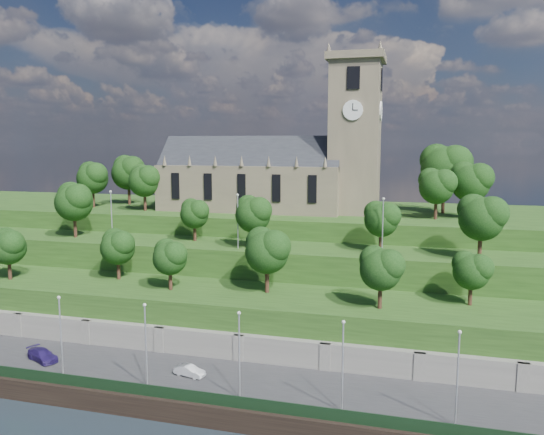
# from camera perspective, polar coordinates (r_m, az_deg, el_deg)

# --- Properties ---
(ground) EXTENTS (320.00, 320.00, 0.00)m
(ground) POSITION_cam_1_polar(r_m,az_deg,el_deg) (56.61, -12.56, -20.42)
(ground) COLOR #1A232A
(ground) RESTS_ON ground
(promenade) EXTENTS (160.00, 12.00, 2.00)m
(promenade) POSITION_cam_1_polar(r_m,az_deg,el_deg) (60.95, -9.87, -17.14)
(promenade) COLOR #2D2D30
(promenade) RESTS_ON ground
(quay_wall) EXTENTS (160.00, 0.50, 2.20)m
(quay_wall) POSITION_cam_1_polar(r_m,az_deg,el_deg) (56.06, -12.62, -19.45)
(quay_wall) COLOR black
(quay_wall) RESTS_ON ground
(fence) EXTENTS (160.00, 0.10, 1.20)m
(fence) POSITION_cam_1_polar(r_m,az_deg,el_deg) (55.90, -12.35, -17.81)
(fence) COLOR black
(fence) RESTS_ON promenade
(retaining_wall) EXTENTS (160.00, 2.10, 5.00)m
(retaining_wall) POSITION_cam_1_polar(r_m,az_deg,el_deg) (65.36, -7.65, -13.88)
(retaining_wall) COLOR slate
(retaining_wall) RESTS_ON ground
(embankment_lower) EXTENTS (160.00, 12.00, 8.00)m
(embankment_lower) POSITION_cam_1_polar(r_m,az_deg,el_deg) (70.08, -5.74, -11.01)
(embankment_lower) COLOR #234617
(embankment_lower) RESTS_ON ground
(embankment_upper) EXTENTS (160.00, 10.00, 12.00)m
(embankment_upper) POSITION_cam_1_polar(r_m,az_deg,el_deg) (79.42, -2.94, -7.19)
(embankment_upper) COLOR #234617
(embankment_upper) RESTS_ON ground
(hilltop) EXTENTS (160.00, 32.00, 15.00)m
(hilltop) POSITION_cam_1_polar(r_m,az_deg,el_deg) (98.75, 0.81, -3.28)
(hilltop) COLOR #234617
(hilltop) RESTS_ON ground
(church) EXTENTS (38.60, 12.35, 27.60)m
(church) POSITION_cam_1_polar(r_m,az_deg,el_deg) (92.88, 0.69, 5.35)
(church) COLOR brown
(church) RESTS_ON hilltop
(trees_lower) EXTENTS (65.60, 8.79, 8.32)m
(trees_lower) POSITION_cam_1_polar(r_m,az_deg,el_deg) (67.66, -5.70, -3.83)
(trees_lower) COLOR #341D14
(trees_lower) RESTS_ON embankment_lower
(trees_upper) EXTENTS (66.32, 7.99, 8.76)m
(trees_upper) POSITION_cam_1_polar(r_m,az_deg,el_deg) (75.51, -1.44, 0.83)
(trees_upper) COLOR #341D14
(trees_upper) RESTS_ON embankment_upper
(trees_hilltop) EXTENTS (72.42, 16.67, 11.73)m
(trees_hilltop) POSITION_cam_1_polar(r_m,az_deg,el_deg) (91.75, 3.32, 4.75)
(trees_hilltop) COLOR #341D14
(trees_hilltop) RESTS_ON hilltop
(lamp_posts_promenade) EXTENTS (60.36, 0.36, 8.84)m
(lamp_posts_promenade) POSITION_cam_1_polar(r_m,az_deg,el_deg) (56.59, -13.43, -12.63)
(lamp_posts_promenade) COLOR #B2B2B7
(lamp_posts_promenade) RESTS_ON promenade
(lamp_posts_upper) EXTENTS (40.36, 0.36, 7.81)m
(lamp_posts_upper) POSITION_cam_1_polar(r_m,az_deg,el_deg) (74.53, -3.71, 0.05)
(lamp_posts_upper) COLOR #B2B2B7
(lamp_posts_upper) RESTS_ON embankment_upper
(car_middle) EXTENTS (3.63, 1.84, 1.14)m
(car_middle) POSITION_cam_1_polar(r_m,az_deg,el_deg) (59.77, -8.85, -15.98)
(car_middle) COLOR #B3B5B8
(car_middle) RESTS_ON promenade
(car_right) EXTENTS (4.88, 3.51, 1.31)m
(car_right) POSITION_cam_1_polar(r_m,az_deg,el_deg) (68.16, -23.46, -13.41)
(car_right) COLOR #261857
(car_right) RESTS_ON promenade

